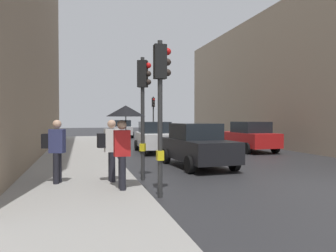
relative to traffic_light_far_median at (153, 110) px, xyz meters
The scene contains 13 objects.
ground_plane 21.98m from the traffic_light_far_median, 88.88° to the right, with size 120.00×120.00×0.00m, color #28282B.
sidewalk_kerb 17.33m from the traffic_light_far_median, 112.67° to the right, with size 3.43×40.00×0.16m, color gray.
building_facade_right 14.94m from the traffic_light_far_median, 37.52° to the right, with size 12.00×27.97×9.39m, color gray.
traffic_light_far_median is the anchor object (origin of this frame).
traffic_light_near_left 22.28m from the traffic_light_far_median, 101.83° to the right, with size 0.43×0.24×3.89m.
traffic_light_near_right 19.98m from the traffic_light_far_median, 103.22° to the right, with size 0.45×0.35×3.89m.
car_dark_suv 17.37m from the traffic_light_far_median, 96.45° to the right, with size 2.24×4.31×1.76m.
car_silver_hatchback 4.96m from the traffic_light_far_median, 120.62° to the left, with size 2.27×4.33×1.76m.
car_red_sedan 12.67m from the traffic_light_far_median, 75.55° to the right, with size 2.19×4.29×1.76m.
car_white_compact 11.61m from the traffic_light_far_median, 101.84° to the right, with size 2.15×4.27×1.76m.
pedestrian_with_umbrella 22.06m from the traffic_light_far_median, 104.21° to the right, with size 1.00×1.00×2.14m.
pedestrian_with_grey_backpack 21.38m from the traffic_light_far_median, 109.65° to the right, with size 0.65×0.45×1.77m.
pedestrian_with_black_backpack 21.05m from the traffic_light_far_median, 105.69° to the right, with size 0.63×0.36×1.77m.
Camera 1 is at (-6.92, -7.95, 1.98)m, focal length 35.33 mm.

